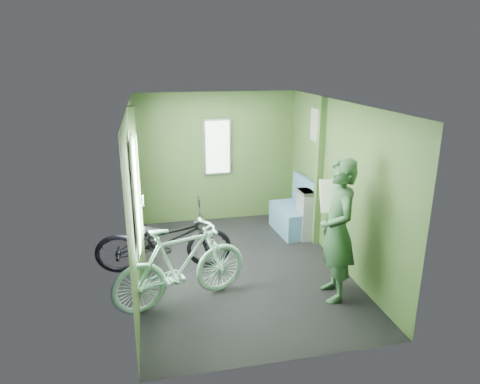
{
  "coord_description": "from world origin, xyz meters",
  "views": [
    {
      "loc": [
        -1.17,
        -5.34,
        2.86
      ],
      "look_at": [
        0.0,
        0.1,
        1.1
      ],
      "focal_mm": 32.0,
      "sensor_mm": 36.0,
      "label": 1
    }
  ],
  "objects_px": {
    "waste_box": "(307,215)",
    "bicycle_mint": "(183,302)",
    "passenger": "(337,231)",
    "bench_seat": "(293,216)",
    "bicycle_black": "(166,272)"
  },
  "relations": [
    {
      "from": "passenger",
      "to": "waste_box",
      "type": "relative_size",
      "value": 2.13
    },
    {
      "from": "bicycle_mint",
      "to": "passenger",
      "type": "relative_size",
      "value": 0.96
    },
    {
      "from": "bicycle_mint",
      "to": "bench_seat",
      "type": "relative_size",
      "value": 1.79
    },
    {
      "from": "bicycle_black",
      "to": "bicycle_mint",
      "type": "distance_m",
      "value": 0.85
    },
    {
      "from": "passenger",
      "to": "bench_seat",
      "type": "xyz_separation_m",
      "value": [
        0.19,
        2.07,
        -0.6
      ]
    },
    {
      "from": "bicycle_black",
      "to": "waste_box",
      "type": "bearing_deg",
      "value": -70.95
    },
    {
      "from": "bench_seat",
      "to": "waste_box",
      "type": "bearing_deg",
      "value": -73.87
    },
    {
      "from": "bench_seat",
      "to": "bicycle_mint",
      "type": "bearing_deg",
      "value": -142.25
    },
    {
      "from": "passenger",
      "to": "bicycle_mint",
      "type": "bearing_deg",
      "value": -91.26
    },
    {
      "from": "bicycle_mint",
      "to": "passenger",
      "type": "bearing_deg",
      "value": -115.16
    },
    {
      "from": "bicycle_black",
      "to": "bicycle_mint",
      "type": "bearing_deg",
      "value": -166.11
    },
    {
      "from": "bicycle_mint",
      "to": "passenger",
      "type": "height_order",
      "value": "passenger"
    },
    {
      "from": "bicycle_mint",
      "to": "waste_box",
      "type": "height_order",
      "value": "waste_box"
    },
    {
      "from": "waste_box",
      "to": "bicycle_mint",
      "type": "bearing_deg",
      "value": -144.78
    },
    {
      "from": "bicycle_black",
      "to": "passenger",
      "type": "height_order",
      "value": "passenger"
    }
  ]
}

